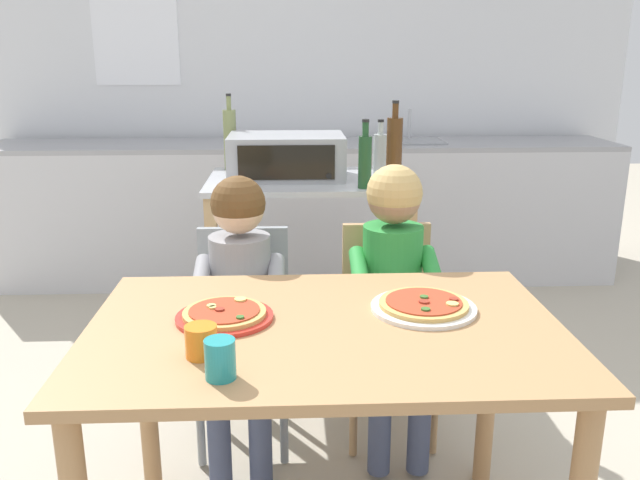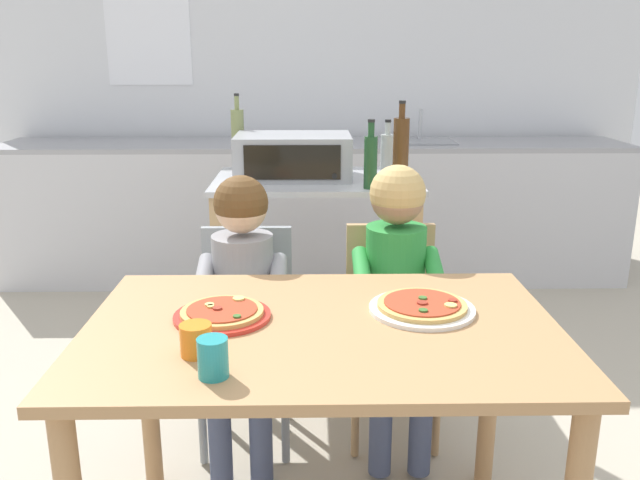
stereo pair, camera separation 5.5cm
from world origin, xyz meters
The scene contains 18 objects.
ground_plane centered at (0.00, 1.18, 0.00)m, with size 11.81×11.81×0.00m, color #B7AD99.
back_wall_tiled centered at (0.00, 3.01, 1.35)m, with size 4.47×0.14×2.70m.
kitchen_counter centered at (0.00, 2.60, 0.45)m, with size 4.02×0.60×1.10m.
kitchen_island_cart centered at (0.00, 1.33, 0.60)m, with size 0.93×0.62×0.91m.
toaster_oven centered at (-0.10, 1.35, 1.00)m, with size 0.52×0.37×0.20m.
bottle_clear_vinegar centered at (0.33, 1.42, 1.01)m, with size 0.07×0.07×0.26m.
bottle_brown_beer centered at (-0.38, 1.59, 1.06)m, with size 0.06×0.06×0.37m.
bottle_squat_spirits centered at (0.37, 1.26, 1.05)m, with size 0.07×0.07×0.35m.
bottle_dark_olive_oil centered at (0.23, 1.10, 1.03)m, with size 0.06×0.06×0.29m.
dining_table centered at (0.00, 0.00, 0.65)m, with size 1.27×0.83×0.76m.
dining_chair_left centered at (-0.27, 0.69, 0.48)m, with size 0.36×0.36×0.81m.
dining_chair_right centered at (0.28, 0.72, 0.48)m, with size 0.36×0.36×0.81m.
child_in_grey_shirt centered at (-0.27, 0.57, 0.67)m, with size 0.32×0.42×1.03m.
child_in_green_shirt centered at (0.28, 0.61, 0.69)m, with size 0.32×0.42×1.06m.
pizza_plate_red_rimmed centered at (-0.27, 0.05, 0.77)m, with size 0.27×0.27×0.03m.
pizza_plate_white centered at (0.28, 0.09, 0.77)m, with size 0.30×0.30×0.03m.
drinking_cup_teal centered at (-0.25, -0.29, 0.80)m, with size 0.07×0.07×0.09m, color teal.
drinking_cup_orange centered at (-0.31, -0.18, 0.80)m, with size 0.08×0.08×0.08m, color orange.
Camera 1 is at (-0.09, -1.61, 1.45)m, focal length 36.69 mm.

